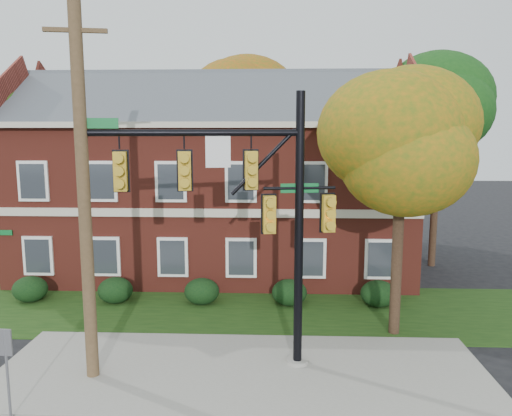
{
  "coord_description": "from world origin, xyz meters",
  "views": [
    {
      "loc": [
        0.95,
        -12.39,
        6.8
      ],
      "look_at": [
        0.32,
        3.0,
        4.47
      ],
      "focal_mm": 35.0,
      "sensor_mm": 36.0,
      "label": 1
    }
  ],
  "objects_px": {
    "hedge_left": "(115,290)",
    "hedge_right": "(289,292)",
    "sign_post": "(6,359)",
    "tree_right_rear": "(448,105)",
    "hedge_far_left": "(30,289)",
    "tree_near_right": "(410,137)",
    "utility_pole": "(84,196)",
    "tree_left_rear": "(7,135)",
    "traffic_signal": "(249,201)",
    "hedge_center": "(202,291)",
    "apartment_building": "(216,170)",
    "hedge_far_right": "(378,294)",
    "tree_far_rear": "(251,100)"
  },
  "relations": [
    {
      "from": "hedge_left",
      "to": "hedge_right",
      "type": "xyz_separation_m",
      "value": [
        7.0,
        0.0,
        0.0
      ]
    },
    {
      "from": "hedge_left",
      "to": "sign_post",
      "type": "bearing_deg",
      "value": -88.82
    },
    {
      "from": "hedge_left",
      "to": "tree_right_rear",
      "type": "relative_size",
      "value": 0.13
    },
    {
      "from": "hedge_far_left",
      "to": "hedge_right",
      "type": "distance_m",
      "value": 10.5
    },
    {
      "from": "tree_near_right",
      "to": "utility_pole",
      "type": "bearing_deg",
      "value": -160.41
    },
    {
      "from": "tree_left_rear",
      "to": "traffic_signal",
      "type": "distance_m",
      "value": 15.39
    },
    {
      "from": "tree_left_rear",
      "to": "tree_near_right",
      "type": "bearing_deg",
      "value": -22.36
    },
    {
      "from": "utility_pole",
      "to": "sign_post",
      "type": "distance_m",
      "value": 4.37
    },
    {
      "from": "hedge_center",
      "to": "hedge_right",
      "type": "height_order",
      "value": "same"
    },
    {
      "from": "apartment_building",
      "to": "tree_near_right",
      "type": "relative_size",
      "value": 2.19
    },
    {
      "from": "hedge_far_left",
      "to": "hedge_center",
      "type": "relative_size",
      "value": 1.0
    },
    {
      "from": "hedge_far_right",
      "to": "utility_pole",
      "type": "relative_size",
      "value": 0.14
    },
    {
      "from": "hedge_center",
      "to": "hedge_far_right",
      "type": "distance_m",
      "value": 7.0
    },
    {
      "from": "hedge_left",
      "to": "utility_pole",
      "type": "distance_m",
      "value": 7.83
    },
    {
      "from": "hedge_far_right",
      "to": "traffic_signal",
      "type": "distance_m",
      "value": 8.48
    },
    {
      "from": "hedge_center",
      "to": "utility_pole",
      "type": "height_order",
      "value": "utility_pole"
    },
    {
      "from": "tree_far_rear",
      "to": "hedge_left",
      "type": "bearing_deg",
      "value": -110.29
    },
    {
      "from": "tree_left_rear",
      "to": "tree_right_rear",
      "type": "distance_m",
      "value": 21.19
    },
    {
      "from": "hedge_center",
      "to": "traffic_signal",
      "type": "relative_size",
      "value": 0.18
    },
    {
      "from": "hedge_center",
      "to": "hedge_far_right",
      "type": "bearing_deg",
      "value": 0.0
    },
    {
      "from": "hedge_far_left",
      "to": "hedge_center",
      "type": "xyz_separation_m",
      "value": [
        7.0,
        0.0,
        0.0
      ]
    },
    {
      "from": "tree_far_rear",
      "to": "traffic_signal",
      "type": "distance_m",
      "value": 18.95
    },
    {
      "from": "tree_near_right",
      "to": "tree_right_rear",
      "type": "distance_m",
      "value": 9.94
    },
    {
      "from": "hedge_far_left",
      "to": "tree_near_right",
      "type": "distance_m",
      "value": 15.75
    },
    {
      "from": "hedge_right",
      "to": "hedge_left",
      "type": "bearing_deg",
      "value": 180.0
    },
    {
      "from": "hedge_far_right",
      "to": "tree_far_rear",
      "type": "distance_m",
      "value": 16.51
    },
    {
      "from": "apartment_building",
      "to": "hedge_far_left",
      "type": "height_order",
      "value": "apartment_building"
    },
    {
      "from": "hedge_left",
      "to": "tree_far_rear",
      "type": "distance_m",
      "value": 16.25
    },
    {
      "from": "hedge_far_left",
      "to": "tree_near_right",
      "type": "bearing_deg",
      "value": -11.27
    },
    {
      "from": "tree_near_right",
      "to": "traffic_signal",
      "type": "relative_size",
      "value": 1.08
    },
    {
      "from": "apartment_building",
      "to": "hedge_far_left",
      "type": "distance_m",
      "value": 9.82
    },
    {
      "from": "tree_near_right",
      "to": "tree_right_rear",
      "type": "bearing_deg",
      "value": 65.42
    },
    {
      "from": "hedge_center",
      "to": "tree_right_rear",
      "type": "relative_size",
      "value": 0.13
    },
    {
      "from": "hedge_center",
      "to": "traffic_signal",
      "type": "bearing_deg",
      "value": -67.96
    },
    {
      "from": "hedge_right",
      "to": "tree_near_right",
      "type": "bearing_deg",
      "value": -37.28
    },
    {
      "from": "hedge_left",
      "to": "utility_pole",
      "type": "height_order",
      "value": "utility_pole"
    },
    {
      "from": "apartment_building",
      "to": "traffic_signal",
      "type": "distance_m",
      "value": 10.91
    },
    {
      "from": "hedge_far_left",
      "to": "utility_pole",
      "type": "distance_m",
      "value": 9.11
    },
    {
      "from": "hedge_far_right",
      "to": "sign_post",
      "type": "distance_m",
      "value": 13.33
    },
    {
      "from": "hedge_right",
      "to": "hedge_far_right",
      "type": "relative_size",
      "value": 1.0
    },
    {
      "from": "hedge_center",
      "to": "utility_pole",
      "type": "relative_size",
      "value": 0.14
    },
    {
      "from": "hedge_far_right",
      "to": "sign_post",
      "type": "relative_size",
      "value": 0.61
    },
    {
      "from": "tree_left_rear",
      "to": "tree_far_rear",
      "type": "bearing_deg",
      "value": 38.97
    },
    {
      "from": "hedge_right",
      "to": "tree_near_right",
      "type": "relative_size",
      "value": 0.16
    },
    {
      "from": "apartment_building",
      "to": "hedge_left",
      "type": "relative_size",
      "value": 13.43
    },
    {
      "from": "hedge_far_left",
      "to": "tree_far_rear",
      "type": "height_order",
      "value": "tree_far_rear"
    },
    {
      "from": "hedge_left",
      "to": "tree_right_rear",
      "type": "distance_m",
      "value": 17.74
    },
    {
      "from": "tree_left_rear",
      "to": "sign_post",
      "type": "height_order",
      "value": "tree_left_rear"
    },
    {
      "from": "utility_pole",
      "to": "tree_far_rear",
      "type": "bearing_deg",
      "value": 68.98
    },
    {
      "from": "tree_far_rear",
      "to": "apartment_building",
      "type": "bearing_deg",
      "value": -99.71
    }
  ]
}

